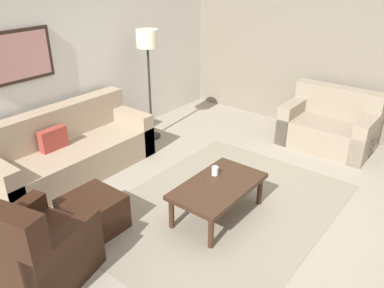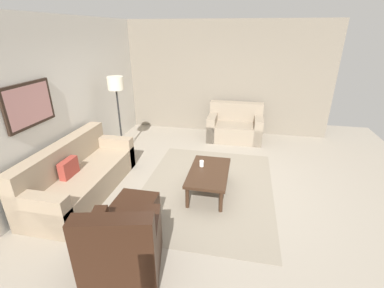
% 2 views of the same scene
% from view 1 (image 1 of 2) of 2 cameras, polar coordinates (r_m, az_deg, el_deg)
% --- Properties ---
extents(ground_plane, '(8.00, 8.00, 0.00)m').
position_cam_1_polar(ground_plane, '(4.60, 4.24, -9.50)').
color(ground_plane, gray).
extents(rear_partition, '(6.00, 0.12, 2.80)m').
position_cam_1_polar(rear_partition, '(5.75, -17.64, 12.07)').
color(rear_partition, silver).
rests_on(rear_partition, ground_plane).
extents(stone_feature_panel, '(0.12, 5.20, 2.80)m').
position_cam_1_polar(stone_feature_panel, '(6.60, 19.99, 13.39)').
color(stone_feature_panel, slate).
rests_on(stone_feature_panel, ground_plane).
extents(area_rug, '(3.00, 2.24, 0.01)m').
position_cam_1_polar(area_rug, '(4.60, 4.24, -9.46)').
color(area_rug, gray).
rests_on(area_rug, ground_plane).
extents(couch_main, '(2.23, 0.87, 0.88)m').
position_cam_1_polar(couch_main, '(5.44, -17.80, -1.14)').
color(couch_main, gray).
rests_on(couch_main, ground_plane).
extents(couch_loveseat, '(0.84, 1.32, 0.88)m').
position_cam_1_polar(couch_loveseat, '(6.33, 19.63, 2.41)').
color(couch_loveseat, gray).
rests_on(couch_loveseat, ground_plane).
extents(armchair_leather, '(0.97, 0.97, 0.95)m').
position_cam_1_polar(armchair_leather, '(3.78, -22.41, -14.86)').
color(armchair_leather, black).
rests_on(armchair_leather, ground_plane).
extents(ottoman, '(0.56, 0.56, 0.40)m').
position_cam_1_polar(ottoman, '(4.30, -14.33, -9.90)').
color(ottoman, black).
rests_on(ottoman, ground_plane).
extents(coffee_table, '(1.10, 0.64, 0.41)m').
position_cam_1_polar(coffee_table, '(4.30, 3.87, -6.49)').
color(coffee_table, '#382316').
rests_on(coffee_table, ground_plane).
extents(cup, '(0.08, 0.08, 0.10)m').
position_cam_1_polar(cup, '(4.42, 3.40, -3.97)').
color(cup, white).
rests_on(cup, coffee_table).
extents(lamp_standing, '(0.32, 0.32, 1.71)m').
position_cam_1_polar(lamp_standing, '(5.93, -6.54, 13.55)').
color(lamp_standing, black).
rests_on(lamp_standing, ground_plane).
extents(framed_artwork, '(0.89, 0.04, 0.63)m').
position_cam_1_polar(framed_artwork, '(5.26, -24.24, 11.69)').
color(framed_artwork, black).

